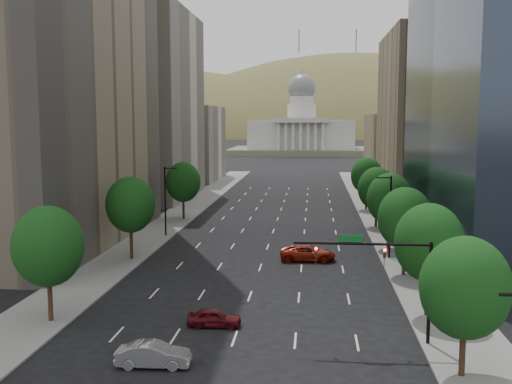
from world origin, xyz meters
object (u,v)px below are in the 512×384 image
(capitol, at_px, (301,134))
(car_silver, at_px, (153,355))
(traffic_signal, at_px, (392,269))
(car_red_far, at_px, (308,253))
(car_maroon, at_px, (214,318))

(capitol, xyz_separation_m, car_silver, (-4.30, -224.84, -7.83))
(car_silver, bearing_deg, traffic_signal, -74.02)
(capitol, height_order, car_red_far, capitol)
(capitol, height_order, car_maroon, capitol)
(car_maroon, bearing_deg, capitol, -2.92)
(car_maroon, xyz_separation_m, car_silver, (-2.52, -7.37, 0.08))
(capitol, relative_size, car_maroon, 15.31)
(car_red_far, bearing_deg, car_silver, 159.64)
(traffic_signal, xyz_separation_m, car_red_far, (-5.76, 23.46, -4.36))
(traffic_signal, xyz_separation_m, car_silver, (-14.83, -5.14, -4.42))
(car_maroon, height_order, car_red_far, car_red_far)
(car_maroon, height_order, car_silver, car_silver)
(traffic_signal, bearing_deg, car_silver, -160.90)
(car_maroon, bearing_deg, car_silver, 158.68)
(capitol, relative_size, car_red_far, 10.20)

